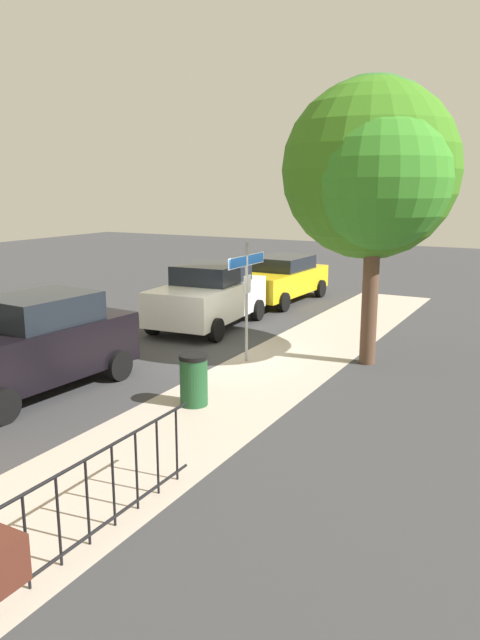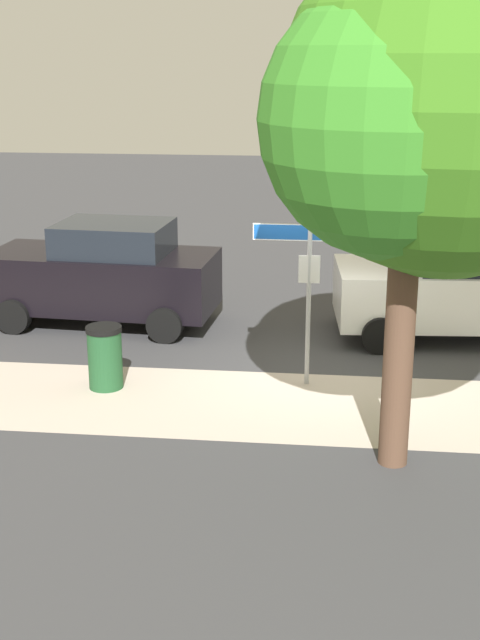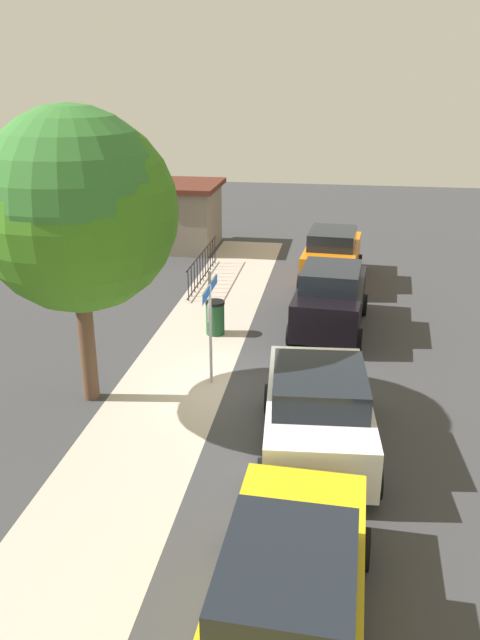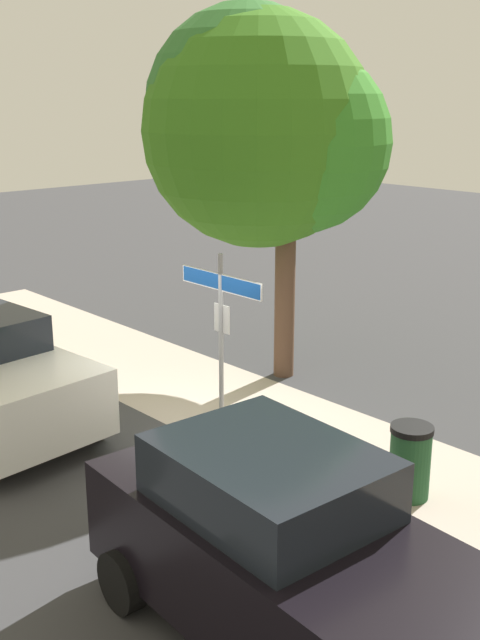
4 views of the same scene
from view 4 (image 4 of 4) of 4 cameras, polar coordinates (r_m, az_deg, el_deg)
The scene contains 6 objects.
ground_plane at distance 11.95m, azimuth -3.96°, elevation -8.38°, with size 60.00×60.00×0.00m, color #38383A.
sidewalk_strip at distance 11.49m, azimuth 7.59°, elevation -9.54°, with size 24.00×2.60×0.00m, color #B5A697.
street_sign at distance 11.26m, azimuth -1.41°, elevation 0.60°, with size 1.69×0.07×2.79m.
shade_tree at distance 13.60m, azimuth 1.78°, elevation 14.04°, with size 4.17×4.01×6.48m.
car_black at distance 7.36m, azimuth 3.14°, elevation -16.77°, with size 4.31×2.24×1.94m.
trash_bin at distance 10.23m, azimuth 12.39°, elevation -10.12°, with size 0.55×0.55×0.98m.
Camera 4 is at (8.49, -6.76, 4.99)m, focal length 43.51 mm.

